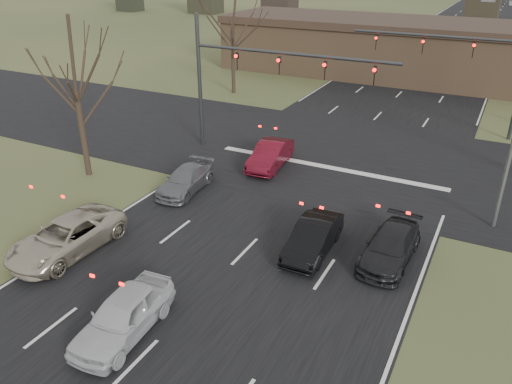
# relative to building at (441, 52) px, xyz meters

# --- Properties ---
(ground) EXTENTS (360.00, 360.00, 0.00)m
(ground) POSITION_rel_building_xyz_m (-2.00, -38.00, -2.67)
(ground) COLOR #3F4A27
(ground) RESTS_ON ground
(road_main) EXTENTS (14.00, 300.00, 0.02)m
(road_main) POSITION_rel_building_xyz_m (-2.00, 22.00, -2.66)
(road_main) COLOR black
(road_main) RESTS_ON ground
(road_cross) EXTENTS (200.00, 14.00, 0.02)m
(road_cross) POSITION_rel_building_xyz_m (-2.00, -23.00, -2.65)
(road_cross) COLOR black
(road_cross) RESTS_ON ground
(building) EXTENTS (42.40, 10.40, 5.30)m
(building) POSITION_rel_building_xyz_m (0.00, 0.00, 0.00)
(building) COLOR #856547
(building) RESTS_ON ground
(mast_arm_near) EXTENTS (12.12, 0.24, 8.00)m
(mast_arm_near) POSITION_rel_building_xyz_m (-7.23, -25.00, 2.41)
(mast_arm_near) COLOR #383A3D
(mast_arm_near) RESTS_ON ground
(mast_arm_far) EXTENTS (11.12, 0.24, 8.00)m
(mast_arm_far) POSITION_rel_building_xyz_m (4.18, -15.00, 2.35)
(mast_arm_far) COLOR #383A3D
(mast_arm_far) RESTS_ON ground
(tree_left_near) EXTENTS (5.10, 5.10, 8.50)m
(tree_left_near) POSITION_rel_building_xyz_m (-13.50, -32.00, 3.90)
(tree_left_near) COLOR black
(tree_left_near) RESTS_ON ground
(tree_left_far) EXTENTS (5.70, 5.70, 9.50)m
(tree_left_far) POSITION_rel_building_xyz_m (-15.00, -13.00, 4.68)
(tree_left_far) COLOR black
(tree_left_far) RESTS_ON ground
(car_silver_suv) EXTENTS (2.52, 5.19, 1.42)m
(car_silver_suv) POSITION_rel_building_xyz_m (-8.50, -38.31, -1.95)
(car_silver_suv) COLOR #BDB299
(car_silver_suv) RESTS_ON ground
(car_white_sedan) EXTENTS (1.98, 4.29, 1.42)m
(car_white_sedan) POSITION_rel_building_xyz_m (-3.16, -41.04, -1.95)
(car_white_sedan) COLOR silver
(car_white_sedan) RESTS_ON ground
(car_black_hatch) EXTENTS (1.56, 4.13, 1.35)m
(car_black_hatch) POSITION_rel_building_xyz_m (0.49, -33.70, -1.99)
(car_black_hatch) COLOR black
(car_black_hatch) RESTS_ON ground
(car_charcoal_sedan) EXTENTS (1.92, 4.37, 1.25)m
(car_charcoal_sedan) POSITION_rel_building_xyz_m (3.45, -32.88, -2.04)
(car_charcoal_sedan) COLOR black
(car_charcoal_sedan) RESTS_ON ground
(car_grey_ahead) EXTENTS (2.06, 4.26, 1.20)m
(car_grey_ahead) POSITION_rel_building_xyz_m (-7.51, -31.24, -2.07)
(car_grey_ahead) COLOR slate
(car_grey_ahead) RESTS_ON ground
(car_red_ahead) EXTENTS (1.95, 4.48, 1.43)m
(car_red_ahead) POSITION_rel_building_xyz_m (-5.00, -26.37, -1.95)
(car_red_ahead) COLOR #590C1A
(car_red_ahead) RESTS_ON ground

